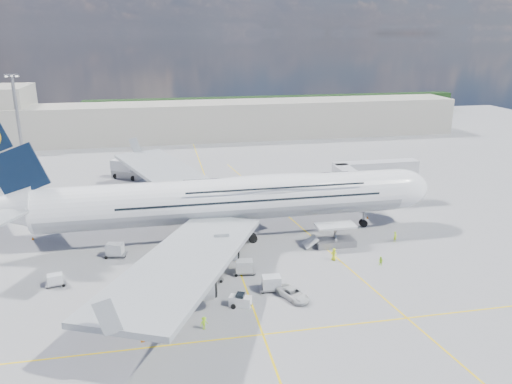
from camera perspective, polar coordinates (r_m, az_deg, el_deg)
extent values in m
plane|color=gray|center=(77.67, -2.29, -7.92)|extent=(300.00, 300.00, 0.00)
cube|color=yellow|center=(77.66, -2.29, -7.91)|extent=(0.25, 220.00, 0.01)
cube|color=yellow|center=(60.51, 0.79, -15.97)|extent=(120.00, 0.25, 0.01)
cube|color=yellow|center=(89.49, 5.61, -4.42)|extent=(14.16, 99.06, 0.01)
cylinder|color=white|center=(84.31, -3.41, -0.84)|extent=(62.00, 7.20, 7.20)
cylinder|color=#9EA0A5|center=(84.36, -3.41, -0.94)|extent=(60.76, 7.13, 7.13)
ellipsoid|color=white|center=(85.08, 1.91, 0.75)|extent=(36.00, 6.84, 3.76)
ellipsoid|color=white|center=(93.39, 15.78, 0.36)|extent=(11.52, 7.20, 7.20)
ellipsoid|color=black|center=(94.71, 17.56, 0.81)|extent=(3.84, 4.16, 1.44)
cone|color=white|center=(87.05, -27.25, -1.69)|extent=(10.00, 6.84, 6.84)
cube|color=black|center=(84.28, -26.78, 4.04)|extent=(11.02, 0.46, 14.61)
cube|color=#999EA3|center=(103.15, -9.34, 1.72)|extent=(25.49, 39.15, 3.35)
cube|color=#999EA3|center=(65.56, -7.95, -7.72)|extent=(25.49, 39.15, 3.35)
cylinder|color=#B7BABF|center=(96.94, -6.14, -0.67)|extent=(5.20, 3.50, 3.50)
cylinder|color=#B7BABF|center=(106.71, -9.07, 0.93)|extent=(5.20, 3.50, 3.50)
cylinder|color=#B7BABF|center=(73.71, -4.34, -6.67)|extent=(5.20, 3.50, 3.50)
cylinder|color=#B7BABF|center=(63.98, -7.23, -10.77)|extent=(5.20, 3.50, 3.50)
cylinder|color=gray|center=(92.34, 12.21, -2.58)|extent=(0.44, 0.44, 3.80)
cylinder|color=black|center=(92.88, 12.15, -3.48)|extent=(1.30, 0.90, 1.30)
cylinder|color=gray|center=(85.88, -3.35, -3.76)|extent=(0.56, 0.56, 3.80)
cylinder|color=black|center=(89.36, -3.62, -3.88)|extent=(1.50, 0.90, 1.50)
cube|color=#B7B7BC|center=(98.39, 10.46, 1.79)|extent=(3.00, 10.00, 2.60)
cube|color=#B7B7BC|center=(105.91, 13.52, 2.72)|extent=(18.00, 3.00, 2.60)
cylinder|color=gray|center=(102.78, 10.78, 0.39)|extent=(0.80, 0.80, 7.10)
cylinder|color=black|center=(103.73, 10.69, -1.25)|extent=(0.90, 0.80, 0.90)
cylinder|color=gray|center=(110.36, 17.17, 1.10)|extent=(1.00, 1.00, 7.10)
cube|color=gray|center=(111.25, 17.03, -0.46)|extent=(2.00, 2.00, 0.80)
cylinder|color=#B7B7BC|center=(95.02, 11.28, 1.17)|extent=(3.60, 3.60, 2.80)
cube|color=silver|center=(82.87, 9.07, -3.81)|extent=(6.50, 3.20, 0.35)
cube|color=gray|center=(83.98, 8.98, -5.68)|extent=(6.50, 3.20, 1.10)
cube|color=gray|center=(83.40, 9.03, -4.73)|extent=(0.22, 1.99, 3.00)
cylinder|color=black|center=(82.21, 7.54, -6.29)|extent=(0.70, 0.30, 0.70)
cube|color=silver|center=(82.52, 6.24, -5.65)|extent=(2.16, 2.60, 1.60)
cylinder|color=gray|center=(119.86, -25.34, 5.87)|extent=(0.70, 0.70, 25.00)
cube|color=gray|center=(118.30, -26.16, 11.88)|extent=(3.00, 0.40, 0.60)
cube|color=#B2AD9E|center=(166.89, -7.47, 8.02)|extent=(180.00, 16.00, 12.00)
cube|color=#193814|center=(217.30, 2.42, 9.84)|extent=(160.00, 6.00, 8.00)
cube|color=gray|center=(75.80, -21.91, -9.69)|extent=(2.98, 2.00, 0.16)
cylinder|color=black|center=(75.60, -22.80, -9.98)|extent=(0.40, 0.16, 0.40)
cylinder|color=black|center=(76.12, -21.02, -9.57)|extent=(0.40, 0.16, 0.40)
cube|color=silver|center=(75.48, -21.98, -9.20)|extent=(2.25, 1.76, 1.37)
cube|color=gray|center=(68.80, -6.87, -11.34)|extent=(2.94, 2.29, 0.16)
cylinder|color=black|center=(68.35, -7.72, -11.69)|extent=(0.38, 0.16, 0.38)
cylinder|color=black|center=(69.37, -6.03, -11.15)|extent=(0.38, 0.16, 0.38)
cube|color=gray|center=(71.80, -5.09, -9.91)|extent=(3.37, 2.16, 0.19)
cylinder|color=black|center=(71.22, -6.06, -10.31)|extent=(0.46, 0.19, 0.46)
cylinder|color=black|center=(72.54, -4.14, -9.70)|extent=(0.46, 0.19, 0.46)
cube|color=gray|center=(82.03, -15.78, -6.86)|extent=(3.76, 2.59, 0.21)
cylinder|color=black|center=(81.61, -16.77, -7.20)|extent=(0.50, 0.21, 0.50)
cylinder|color=black|center=(82.60, -14.78, -6.71)|extent=(0.50, 0.21, 0.50)
cube|color=silver|center=(81.67, -15.83, -6.27)|extent=(2.85, 2.26, 1.71)
cube|color=gray|center=(69.30, 1.77, -10.90)|extent=(3.47, 2.01, 0.20)
cylinder|color=black|center=(68.54, 0.78, -11.38)|extent=(0.49, 0.20, 0.49)
cylinder|color=black|center=(70.22, 2.73, -10.64)|extent=(0.49, 0.20, 0.49)
cube|color=silver|center=(68.87, 1.77, -10.24)|extent=(2.57, 1.84, 1.68)
cube|color=gray|center=(73.69, -1.35, -9.05)|extent=(3.54, 2.18, 0.20)
cylinder|color=black|center=(72.98, -2.30, -9.47)|extent=(0.49, 0.20, 0.49)
cylinder|color=black|center=(74.55, -0.41, -8.84)|extent=(0.49, 0.20, 0.49)
cube|color=silver|center=(73.29, -1.35, -8.43)|extent=(2.64, 1.96, 1.67)
cube|color=white|center=(65.61, -1.80, -12.35)|extent=(3.10, 2.31, 1.31)
cube|color=black|center=(65.22, -1.81, -11.74)|extent=(1.40, 1.50, 0.50)
cylinder|color=black|center=(65.20, -2.61, -12.96)|extent=(0.64, 0.25, 0.64)
cylinder|color=black|center=(66.42, -1.01, -12.32)|extent=(0.64, 0.25, 0.64)
cube|color=gray|center=(95.97, -10.20, -2.44)|extent=(6.85, 4.09, 1.98)
cube|color=white|center=(95.35, -10.68, -1.40)|extent=(5.26, 3.72, 2.18)
cube|color=white|center=(95.72, -8.75, -1.85)|extent=(2.35, 2.69, 1.59)
cube|color=black|center=(95.68, -8.34, -1.71)|extent=(0.70, 1.95, 0.89)
cylinder|color=black|center=(95.09, -8.85, -2.85)|extent=(1.09, 0.35, 1.09)
cylinder|color=black|center=(97.21, -11.49, -2.53)|extent=(1.09, 0.35, 1.09)
cube|color=orange|center=(95.58, -10.65, -1.79)|extent=(5.33, 3.78, 0.50)
cube|color=gray|center=(124.63, -14.49, 2.04)|extent=(7.79, 6.28, 2.30)
cube|color=white|center=(124.14, -14.93, 2.98)|extent=(6.19, 5.34, 2.52)
cube|color=white|center=(124.21, -13.20, 2.57)|extent=(3.15, 3.33, 1.84)
cube|color=black|center=(124.12, -12.84, 2.70)|extent=(1.36, 2.04, 1.03)
cylinder|color=black|center=(123.36, -13.33, 1.71)|extent=(1.26, 0.40, 1.26)
cylinder|color=black|center=(126.22, -15.58, 1.90)|extent=(1.26, 0.40, 1.26)
imported|color=silver|center=(67.41, 4.26, -11.52)|extent=(4.24, 5.54, 1.40)
imported|color=#C6F419|center=(87.41, 15.62, -4.94)|extent=(0.78, 0.68, 1.79)
imported|color=#A8EC18|center=(78.16, 14.07, -7.69)|extent=(0.84, 0.91, 1.50)
imported|color=#B1FF1A|center=(70.03, -15.64, -10.84)|extent=(0.56, 1.07, 1.74)
imported|color=#D9EC18|center=(78.42, 8.89, -7.05)|extent=(1.17, 1.10, 2.01)
imported|color=#98DC17|center=(61.30, -5.96, -14.67)|extent=(1.21, 0.97, 1.64)
cone|color=orange|center=(97.03, 12.64, -2.83)|extent=(0.40, 0.40, 0.51)
cube|color=orange|center=(97.11, 12.63, -2.97)|extent=(0.35, 0.35, 0.03)
cone|color=orange|center=(92.80, -7.62, -3.47)|extent=(0.48, 0.48, 0.61)
cube|color=orange|center=(92.90, -7.61, -3.64)|extent=(0.41, 0.41, 0.03)
cone|color=orange|center=(103.83, -11.86, -1.40)|extent=(0.43, 0.43, 0.55)
cube|color=orange|center=(103.91, -11.85, -1.54)|extent=(0.37, 0.37, 0.03)
cone|color=orange|center=(69.84, -6.97, -10.93)|extent=(0.38, 0.38, 0.48)
cube|color=orange|center=(69.95, -6.96, -11.10)|extent=(0.33, 0.33, 0.03)
cone|color=orange|center=(60.58, -12.84, -16.07)|extent=(0.50, 0.50, 0.63)
cube|color=orange|center=(60.75, -12.82, -16.30)|extent=(0.43, 0.43, 0.03)
cone|color=orange|center=(93.31, -24.17, -4.84)|extent=(0.44, 0.44, 0.55)
cube|color=orange|center=(93.40, -24.15, -4.99)|extent=(0.38, 0.38, 0.03)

